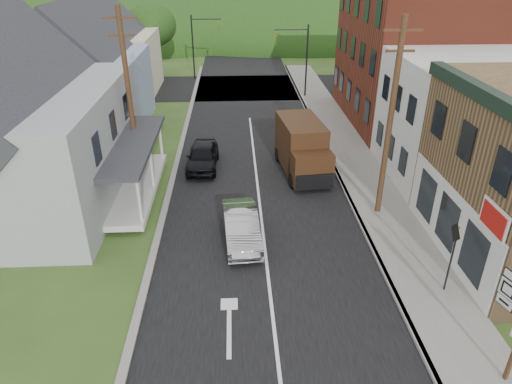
{
  "coord_description": "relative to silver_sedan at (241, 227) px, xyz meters",
  "views": [
    {
      "loc": [
        -1.16,
        -15.15,
        11.11
      ],
      "look_at": [
        -0.32,
        1.79,
        2.2
      ],
      "focal_mm": 32.0,
      "sensor_mm": 36.0,
      "label": 1
    }
  ],
  "objects": [
    {
      "name": "silver_sedan",
      "position": [
        0.0,
        0.0,
        0.0
      ],
      "size": [
        1.76,
        4.24,
        1.37
      ],
      "primitive_type": "imported",
      "rotation": [
        0.0,
        0.0,
        0.08
      ],
      "color": "#A7A7AC",
      "rests_on": "ground"
    },
    {
      "name": "traffic_signal_left",
      "position": [
        -3.33,
        29.01,
        3.07
      ],
      "size": [
        2.87,
        0.2,
        6.0
      ],
      "color": "black",
      "rests_on": "ground"
    },
    {
      "name": "utility_pole_left",
      "position": [
        -5.53,
        6.51,
        3.97
      ],
      "size": [
        1.6,
        0.26,
        9.0
      ],
      "color": "#472D19",
      "rests_on": "ground"
    },
    {
      "name": "ground",
      "position": [
        0.97,
        -1.49,
        -0.68
      ],
      "size": [
        120.0,
        120.0,
        0.0
      ],
      "primitive_type": "plane",
      "color": "#2D4719",
      "rests_on": "ground"
    },
    {
      "name": "house_gray",
      "position": [
        -11.03,
        4.51,
        3.55
      ],
      "size": [
        10.2,
        12.24,
        8.35
      ],
      "color": "#939698",
      "rests_on": "ground"
    },
    {
      "name": "utility_pole_right",
      "position": [
        6.57,
        2.01,
        3.97
      ],
      "size": [
        1.6,
        0.26,
        9.0
      ],
      "color": "#472D19",
      "rests_on": "ground"
    },
    {
      "name": "storefront_red",
      "position": [
        12.27,
        15.51,
        4.32
      ],
      "size": [
        8.0,
        12.0,
        10.0
      ],
      "primitive_type": "cube",
      "color": "maroon",
      "rests_on": "ground"
    },
    {
      "name": "sidewalk_right",
      "position": [
        6.87,
        6.51,
        -0.61
      ],
      "size": [
        2.8,
        55.0,
        0.15
      ],
      "primitive_type": "cube",
      "color": "slate",
      "rests_on": "ground"
    },
    {
      "name": "road",
      "position": [
        0.97,
        8.51,
        -0.68
      ],
      "size": [
        9.0,
        90.0,
        0.02
      ],
      "primitive_type": "cube",
      "color": "black",
      "rests_on": "ground"
    },
    {
      "name": "warning_sign",
      "position": [
        7.34,
        -3.83,
        1.3
      ],
      "size": [
        0.13,
        0.79,
        2.87
      ],
      "rotation": [
        0.0,
        0.0,
        -0.05
      ],
      "color": "black",
      "rests_on": "sidewalk_right"
    },
    {
      "name": "traffic_signal_right",
      "position": [
        5.27,
        22.01,
        3.07
      ],
      "size": [
        2.87,
        0.2,
        6.0
      ],
      "color": "black",
      "rests_on": "ground"
    },
    {
      "name": "curb_left",
      "position": [
        -3.68,
        6.51,
        -0.62
      ],
      "size": [
        0.3,
        55.0,
        0.12
      ],
      "primitive_type": "cube",
      "color": "slate",
      "rests_on": "ground"
    },
    {
      "name": "tree_left_d",
      "position": [
        -8.03,
        30.51,
        4.2
      ],
      "size": [
        4.8,
        4.8,
        6.94
      ],
      "color": "#382616",
      "rests_on": "ground"
    },
    {
      "name": "house_cream",
      "position": [
        -10.53,
        24.51,
        3.01
      ],
      "size": [
        7.14,
        8.16,
        7.28
      ],
      "color": "beige",
      "rests_on": "ground"
    },
    {
      "name": "curb_right",
      "position": [
        5.52,
        6.51,
        -0.61
      ],
      "size": [
        0.2,
        55.0,
        0.15
      ],
      "primitive_type": "cube",
      "color": "slate",
      "rests_on": "ground"
    },
    {
      "name": "house_blue",
      "position": [
        -10.03,
        15.51,
        3.01
      ],
      "size": [
        7.14,
        8.16,
        7.28
      ],
      "color": "#8598B6",
      "rests_on": "ground"
    },
    {
      "name": "storefront_white",
      "position": [
        12.27,
        6.01,
        2.57
      ],
      "size": [
        8.0,
        7.0,
        6.5
      ],
      "primitive_type": "cube",
      "color": "silver",
      "rests_on": "ground"
    },
    {
      "name": "delivery_van",
      "position": [
        3.55,
        6.8,
        0.8
      ],
      "size": [
        2.69,
        5.44,
        2.93
      ],
      "rotation": [
        0.0,
        0.0,
        0.12
      ],
      "color": "#321D0E",
      "rests_on": "ground"
    },
    {
      "name": "dark_sedan",
      "position": [
        -2.07,
        7.67,
        0.03
      ],
      "size": [
        1.85,
        4.26,
        1.43
      ],
      "primitive_type": "imported",
      "rotation": [
        0.0,
        0.0,
        -0.04
      ],
      "color": "black",
      "rests_on": "ground"
    },
    {
      "name": "cross_road",
      "position": [
        0.97,
        25.51,
        -0.68
      ],
      "size": [
        60.0,
        9.0,
        0.02
      ],
      "primitive_type": "cube",
      "color": "black",
      "rests_on": "ground"
    },
    {
      "name": "forested_ridge",
      "position": [
        0.97,
        53.51,
        -0.68
      ],
      "size": [
        90.0,
        30.0,
        16.0
      ],
      "primitive_type": "ellipsoid",
      "color": "black",
      "rests_on": "ground"
    }
  ]
}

